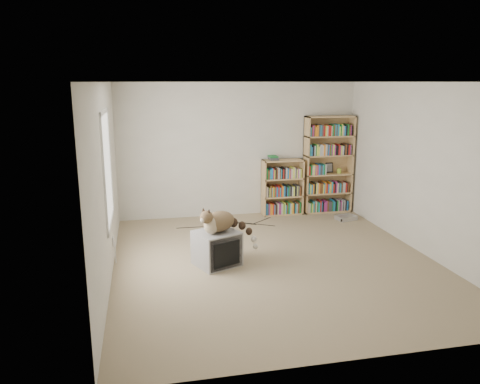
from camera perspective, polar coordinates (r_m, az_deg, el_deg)
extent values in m
cube|color=tan|center=(6.77, 4.25, -8.41)|extent=(4.50, 5.00, 0.01)
cube|color=silver|center=(8.81, -0.12, 5.13)|extent=(4.50, 0.02, 2.50)
cube|color=silver|center=(4.15, 14.15, -4.66)|extent=(4.50, 0.02, 2.50)
cube|color=silver|center=(6.18, -16.01, 1.10)|extent=(0.02, 5.00, 2.50)
cube|color=silver|center=(7.37, 21.51, 2.58)|extent=(0.02, 5.00, 2.50)
cube|color=white|center=(6.30, 4.65, 13.24)|extent=(4.50, 5.00, 0.02)
cube|color=white|center=(6.35, -15.87, 2.80)|extent=(0.02, 1.22, 1.52)
cube|color=#9A9A9C|center=(6.56, -2.85, -6.86)|extent=(0.71, 0.68, 0.48)
cube|color=black|center=(6.37, -1.71, -7.47)|extent=(0.48, 0.23, 0.45)
cube|color=black|center=(6.36, -1.61, -7.60)|extent=(0.38, 0.17, 0.34)
cube|color=black|center=(6.65, -3.36, -6.67)|extent=(0.42, 0.38, 0.29)
ellipsoid|color=#3C2618|center=(6.46, -2.59, -3.62)|extent=(0.61, 0.58, 0.28)
ellipsoid|color=#3C2618|center=(6.56, -1.79, -3.46)|extent=(0.34, 0.35, 0.21)
ellipsoid|color=#C2AF8C|center=(6.33, -3.52, -4.09)|extent=(0.28, 0.28, 0.23)
ellipsoid|color=#3C2618|center=(6.25, -4.11, -3.07)|extent=(0.25, 0.25, 0.17)
sphere|color=beige|center=(6.21, -4.56, -3.43)|extent=(0.10, 0.10, 0.07)
cone|color=black|center=(6.20, -3.83, -2.40)|extent=(0.10, 0.11, 0.09)
cone|color=black|center=(6.27, -4.48, -2.24)|extent=(0.10, 0.11, 0.09)
cube|color=#AA8055|center=(9.05, 8.04, 3.21)|extent=(0.02, 0.30, 1.87)
cube|color=#AA8055|center=(9.40, 13.27, 3.35)|extent=(0.03, 0.30, 1.87)
cube|color=#AA8055|center=(9.34, 10.38, 3.43)|extent=(0.94, 0.03, 1.87)
cube|color=#AA8055|center=(9.11, 10.96, 9.01)|extent=(0.94, 0.30, 0.02)
cube|color=#AA8055|center=(9.42, 10.46, -2.25)|extent=(0.94, 0.30, 0.03)
cube|color=#AA8055|center=(9.33, 10.56, -0.07)|extent=(0.94, 0.30, 0.03)
cube|color=#AA8055|center=(9.25, 10.66, 2.16)|extent=(0.94, 0.30, 0.02)
cube|color=#AA8055|center=(9.19, 10.75, 4.42)|extent=(0.94, 0.30, 0.02)
cube|color=#AA8055|center=(9.14, 10.85, 6.71)|extent=(0.94, 0.30, 0.02)
cube|color=#AA1E16|center=(9.39, 10.49, -1.62)|extent=(0.86, 0.24, 0.19)
cube|color=#1C6CB9|center=(9.30, 10.59, 0.58)|extent=(0.86, 0.24, 0.19)
cube|color=#136E2A|center=(9.23, 10.68, 2.81)|extent=(0.86, 0.24, 0.19)
cube|color=beige|center=(9.17, 10.78, 5.08)|extent=(0.86, 0.24, 0.19)
cube|color=black|center=(9.13, 10.88, 7.38)|extent=(0.86, 0.24, 0.19)
cube|color=#AA8055|center=(8.89, 2.88, 0.48)|extent=(0.03, 0.30, 1.06)
cube|color=#AA8055|center=(9.10, 7.44, 0.69)|extent=(0.02, 0.30, 1.06)
cube|color=#AA8055|center=(9.12, 4.94, 0.77)|extent=(0.77, 0.03, 1.06)
cube|color=#AA8055|center=(8.89, 5.26, 3.85)|extent=(0.77, 0.30, 0.02)
cube|color=#AA8055|center=(9.12, 5.12, -2.60)|extent=(0.77, 0.30, 0.03)
cube|color=#AA8055|center=(9.03, 5.17, -0.49)|extent=(0.77, 0.30, 0.03)
cube|color=#AA8055|center=(8.95, 5.21, 1.67)|extent=(0.77, 0.30, 0.02)
cube|color=#AA1E16|center=(9.09, 5.14, -1.95)|extent=(0.69, 0.24, 0.19)
cube|color=#1C6CB9|center=(9.00, 5.18, 0.18)|extent=(0.69, 0.24, 0.19)
cube|color=#136E2A|center=(8.93, 5.23, 2.34)|extent=(0.69, 0.24, 0.19)
cube|color=#AA1E16|center=(8.87, 4.15, 4.19)|extent=(0.19, 0.24, 0.08)
cylinder|color=#A5C839|center=(9.33, 11.97, 2.56)|extent=(0.08, 0.08, 0.09)
cube|color=black|center=(9.35, 10.82, 2.95)|extent=(0.15, 0.05, 0.20)
cube|color=silver|center=(8.92, 12.80, -3.06)|extent=(0.40, 0.33, 0.08)
cube|color=silver|center=(6.81, -15.19, -5.87)|extent=(0.01, 0.08, 0.13)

